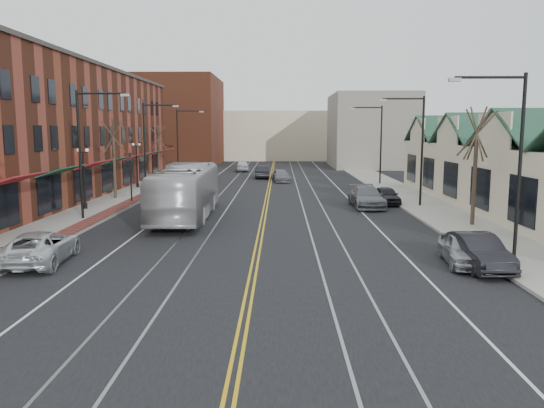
{
  "coord_description": "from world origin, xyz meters",
  "views": [
    {
      "loc": [
        1.08,
        -17.14,
        5.78
      ],
      "look_at": [
        0.68,
        9.48,
        2.0
      ],
      "focal_mm": 35.0,
      "sensor_mm": 36.0,
      "label": 1
    }
  ],
  "objects_px": {
    "parked_car_d": "(386,196)",
    "parked_car_c": "(367,197)",
    "parked_suv": "(40,247)",
    "transit_bus": "(186,192)",
    "parked_car_b": "(477,252)",
    "parked_car_a": "(464,248)"
  },
  "relations": [
    {
      "from": "transit_bus",
      "to": "parked_car_d",
      "type": "distance_m",
      "value": 15.84
    },
    {
      "from": "parked_car_c",
      "to": "parked_car_b",
      "type": "bearing_deg",
      "value": -85.46
    },
    {
      "from": "parked_car_c",
      "to": "parked_car_d",
      "type": "height_order",
      "value": "parked_car_c"
    },
    {
      "from": "transit_bus",
      "to": "parked_car_d",
      "type": "xyz_separation_m",
      "value": [
        14.3,
        6.73,
        -1.07
      ]
    },
    {
      "from": "parked_car_a",
      "to": "parked_car_d",
      "type": "xyz_separation_m",
      "value": [
        0.34,
        18.38,
        -0.02
      ]
    },
    {
      "from": "transit_bus",
      "to": "parked_car_d",
      "type": "bearing_deg",
      "value": -155.9
    },
    {
      "from": "parked_car_c",
      "to": "parked_car_d",
      "type": "relative_size",
      "value": 1.35
    },
    {
      "from": "parked_car_d",
      "to": "parked_car_c",
      "type": "bearing_deg",
      "value": -139.74
    },
    {
      "from": "parked_car_a",
      "to": "parked_car_c",
      "type": "xyz_separation_m",
      "value": [
        -1.46,
        16.7,
        0.08
      ]
    },
    {
      "from": "transit_bus",
      "to": "parked_car_b",
      "type": "relative_size",
      "value": 2.85
    },
    {
      "from": "parked_suv",
      "to": "parked_car_d",
      "type": "height_order",
      "value": "parked_suv"
    },
    {
      "from": "parked_car_c",
      "to": "transit_bus",
      "type": "bearing_deg",
      "value": -159.38
    },
    {
      "from": "parked_car_b",
      "to": "parked_car_c",
      "type": "relative_size",
      "value": 0.82
    },
    {
      "from": "parked_suv",
      "to": "parked_car_b",
      "type": "distance_m",
      "value": 18.61
    },
    {
      "from": "parked_car_b",
      "to": "parked_car_d",
      "type": "xyz_separation_m",
      "value": [
        0.0,
        19.06,
        -0.04
      ]
    },
    {
      "from": "parked_car_a",
      "to": "transit_bus",
      "type": "bearing_deg",
      "value": 146.13
    },
    {
      "from": "parked_car_d",
      "to": "parked_suv",
      "type": "bearing_deg",
      "value": -138.02
    },
    {
      "from": "parked_car_c",
      "to": "parked_car_a",
      "type": "bearing_deg",
      "value": -86.37
    },
    {
      "from": "transit_bus",
      "to": "parked_car_c",
      "type": "height_order",
      "value": "transit_bus"
    },
    {
      "from": "parked_car_a",
      "to": "parked_suv",
      "type": "bearing_deg",
      "value": -173.77
    },
    {
      "from": "parked_suv",
      "to": "parked_car_c",
      "type": "height_order",
      "value": "parked_car_c"
    },
    {
      "from": "parked_car_a",
      "to": "parked_car_d",
      "type": "relative_size",
      "value": 1.03
    }
  ]
}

